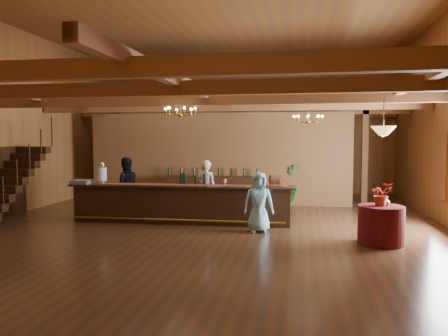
% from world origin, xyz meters
% --- Properties ---
extents(floor, '(14.00, 14.00, 0.00)m').
position_xyz_m(floor, '(0.00, 0.00, 0.00)').
color(floor, '#3D2818').
rests_on(floor, ground).
extents(ceiling, '(14.00, 14.00, 0.00)m').
position_xyz_m(ceiling, '(0.00, 0.00, 5.50)').
color(ceiling, brown).
rests_on(ceiling, wall_back).
extents(wall_back, '(12.00, 0.10, 5.50)m').
position_xyz_m(wall_back, '(0.00, 7.00, 2.75)').
color(wall_back, '#9D5A2D').
rests_on(wall_back, floor).
extents(wall_front, '(12.00, 0.10, 5.50)m').
position_xyz_m(wall_front, '(0.00, -7.00, 2.75)').
color(wall_front, '#9D5A2D').
rests_on(wall_front, floor).
extents(wall_left, '(0.10, 14.00, 5.50)m').
position_xyz_m(wall_left, '(-6.00, 0.00, 2.75)').
color(wall_left, '#9D5A2D').
rests_on(wall_left, floor).
extents(beam_grid, '(11.90, 13.90, 0.39)m').
position_xyz_m(beam_grid, '(0.00, 0.51, 3.24)').
color(beam_grid, brown).
rests_on(beam_grid, wall_left).
extents(support_posts, '(9.20, 10.20, 3.20)m').
position_xyz_m(support_posts, '(0.00, -0.50, 1.60)').
color(support_posts, brown).
rests_on(support_posts, floor).
extents(partition_wall, '(9.00, 0.18, 3.10)m').
position_xyz_m(partition_wall, '(-0.50, 3.50, 1.55)').
color(partition_wall, brown).
rests_on(partition_wall, floor).
extents(window_right_back, '(0.12, 1.05, 1.75)m').
position_xyz_m(window_right_back, '(5.95, 1.00, 1.55)').
color(window_right_back, white).
rests_on(window_right_back, wall_right).
extents(staircase, '(1.00, 2.80, 2.00)m').
position_xyz_m(staircase, '(-5.45, -0.74, 1.00)').
color(staircase, black).
rests_on(staircase, floor).
extents(backroom_boxes, '(4.10, 0.60, 1.10)m').
position_xyz_m(backroom_boxes, '(-0.29, 5.50, 0.53)').
color(backroom_boxes, black).
rests_on(backroom_boxes, floor).
extents(tasting_bar, '(6.05, 0.93, 1.02)m').
position_xyz_m(tasting_bar, '(-0.79, -0.03, 0.51)').
color(tasting_bar, black).
rests_on(tasting_bar, floor).
extents(beverage_dispenser, '(0.26, 0.26, 0.60)m').
position_xyz_m(beverage_dispenser, '(-3.02, -0.04, 1.29)').
color(beverage_dispenser, silver).
rests_on(beverage_dispenser, tasting_bar).
extents(glass_rack_tray, '(0.50, 0.50, 0.10)m').
position_xyz_m(glass_rack_tray, '(-3.54, -0.15, 1.06)').
color(glass_rack_tray, gray).
rests_on(glass_rack_tray, tasting_bar).
extents(raffle_drum, '(0.34, 0.24, 0.30)m').
position_xyz_m(raffle_drum, '(1.71, -0.01, 1.18)').
color(raffle_drum, brown).
rests_on(raffle_drum, tasting_bar).
extents(bar_bottle_0, '(0.07, 0.07, 0.30)m').
position_xyz_m(bar_bottle_0, '(-0.81, 0.09, 1.16)').
color(bar_bottle_0, black).
rests_on(bar_bottle_0, tasting_bar).
extents(bar_bottle_1, '(0.07, 0.07, 0.30)m').
position_xyz_m(bar_bottle_1, '(-0.71, 0.09, 1.16)').
color(bar_bottle_1, black).
rests_on(bar_bottle_1, tasting_bar).
extents(bar_bottle_2, '(0.07, 0.07, 0.30)m').
position_xyz_m(bar_bottle_2, '(-0.42, 0.10, 1.16)').
color(bar_bottle_2, black).
rests_on(bar_bottle_2, tasting_bar).
extents(bar_bottle_3, '(0.07, 0.07, 0.30)m').
position_xyz_m(bar_bottle_3, '(-0.18, 0.10, 1.16)').
color(bar_bottle_3, black).
rests_on(bar_bottle_3, tasting_bar).
extents(backbar_shelf, '(3.45, 0.78, 0.96)m').
position_xyz_m(backbar_shelf, '(-0.59, 3.17, 0.48)').
color(backbar_shelf, black).
rests_on(backbar_shelf, floor).
extents(round_table, '(0.95, 0.95, 0.82)m').
position_xyz_m(round_table, '(4.02, -1.59, 0.41)').
color(round_table, maroon).
rests_on(round_table, floor).
extents(chandelier_left, '(0.80, 0.80, 0.43)m').
position_xyz_m(chandelier_left, '(-0.64, -0.58, 2.92)').
color(chandelier_left, '#B48D2A').
rests_on(chandelier_left, beam_grid).
extents(chandelier_right, '(0.80, 0.80, 0.57)m').
position_xyz_m(chandelier_right, '(2.52, 1.10, 2.79)').
color(chandelier_right, '#B48D2A').
rests_on(chandelier_right, beam_grid).
extents(pendant_lamp, '(0.52, 0.52, 0.90)m').
position_xyz_m(pendant_lamp, '(4.02, -1.59, 2.40)').
color(pendant_lamp, '#B48D2A').
rests_on(pendant_lamp, beam_grid).
extents(bartender, '(0.67, 0.52, 1.64)m').
position_xyz_m(bartender, '(-0.26, 0.69, 0.82)').
color(bartender, silver).
rests_on(bartender, floor).
extents(staff_second, '(1.03, 0.97, 1.69)m').
position_xyz_m(staff_second, '(-2.70, 0.80, 0.84)').
color(staff_second, black).
rests_on(staff_second, floor).
extents(guest, '(0.77, 0.57, 1.45)m').
position_xyz_m(guest, '(1.36, -0.84, 0.72)').
color(guest, '#85CBEE').
rests_on(guest, floor).
extents(floor_plant, '(0.85, 0.74, 1.38)m').
position_xyz_m(floor_plant, '(2.11, 3.60, 0.69)').
color(floor_plant, '#20561F').
rests_on(floor_plant, floor).
extents(table_flowers, '(0.54, 0.51, 0.50)m').
position_xyz_m(table_flowers, '(4.02, -1.57, 1.07)').
color(table_flowers, '#B93D27').
rests_on(table_flowers, round_table).
extents(table_vase, '(0.14, 0.14, 0.27)m').
position_xyz_m(table_vase, '(4.13, -1.49, 0.96)').
color(table_vase, '#B48D2A').
rests_on(table_vase, round_table).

